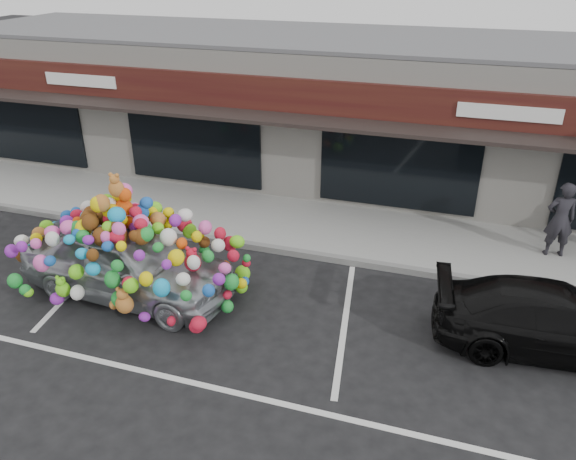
% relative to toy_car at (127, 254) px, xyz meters
% --- Properties ---
extents(ground, '(90.00, 90.00, 0.00)m').
position_rel_toy_car_xyz_m(ground, '(1.80, 0.16, -0.97)').
color(ground, black).
rests_on(ground, ground).
extents(shop_building, '(24.00, 7.20, 4.31)m').
position_rel_toy_car_xyz_m(shop_building, '(1.80, 8.60, 1.19)').
color(shop_building, silver).
rests_on(shop_building, ground).
extents(sidewalk, '(26.00, 3.00, 0.15)m').
position_rel_toy_car_xyz_m(sidewalk, '(1.80, 4.16, -0.89)').
color(sidewalk, '#9B9B96').
rests_on(sidewalk, ground).
extents(kerb, '(26.00, 0.18, 0.16)m').
position_rel_toy_car_xyz_m(kerb, '(1.80, 2.66, -0.89)').
color(kerb, slate).
rests_on(kerb, ground).
extents(parking_stripe_left, '(0.73, 4.37, 0.01)m').
position_rel_toy_car_xyz_m(parking_stripe_left, '(-1.40, 0.36, -0.96)').
color(parking_stripe_left, silver).
rests_on(parking_stripe_left, ground).
extents(parking_stripe_mid, '(0.73, 4.37, 0.01)m').
position_rel_toy_car_xyz_m(parking_stripe_mid, '(4.60, 0.36, -0.96)').
color(parking_stripe_mid, silver).
rests_on(parking_stripe_mid, ground).
extents(lane_line, '(14.00, 0.12, 0.01)m').
position_rel_toy_car_xyz_m(lane_line, '(3.80, -2.14, -0.96)').
color(lane_line, silver).
rests_on(lane_line, ground).
extents(toy_car, '(3.32, 5.03, 2.86)m').
position_rel_toy_car_xyz_m(toy_car, '(0.00, 0.00, 0.00)').
color(toy_car, '#979AA1').
rests_on(toy_car, ground).
extents(black_sedan, '(2.17, 4.44, 1.24)m').
position_rel_toy_car_xyz_m(black_sedan, '(8.37, 0.75, -0.35)').
color(black_sedan, black).
rests_on(black_sedan, ground).
extents(pedestrian_a, '(0.74, 0.56, 1.83)m').
position_rel_toy_car_xyz_m(pedestrian_a, '(8.73, 4.33, 0.10)').
color(pedestrian_a, black).
rests_on(pedestrian_a, sidewalk).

